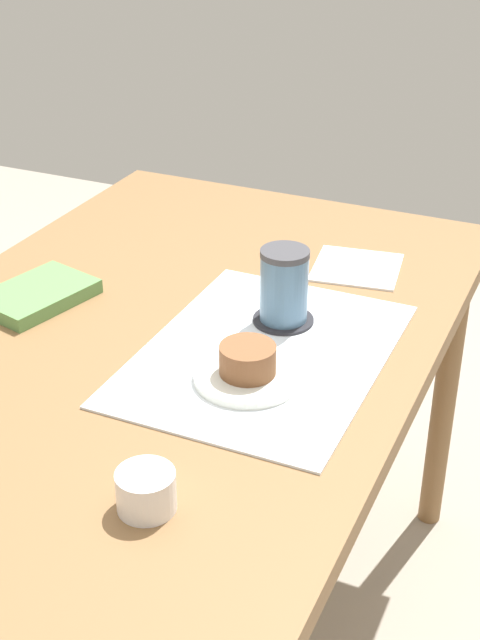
{
  "coord_description": "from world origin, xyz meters",
  "views": [
    {
      "loc": [
        -1.02,
        -0.61,
        1.41
      ],
      "look_at": [
        0.03,
        -0.13,
        0.77
      ],
      "focal_mm": 50.0,
      "sensor_mm": 36.0,
      "label": 1
    }
  ],
  "objects_px": {
    "coffee_mug": "(285,284)",
    "small_book": "(37,295)",
    "pastry_plate": "(248,376)",
    "sugar_bowl": "(146,491)",
    "dining_table": "(155,379)",
    "pastry": "(248,360)"
  },
  "relations": [
    {
      "from": "sugar_bowl",
      "to": "pastry",
      "type": "bearing_deg",
      "value": 0.32
    },
    {
      "from": "dining_table",
      "to": "pastry_plate",
      "type": "relative_size",
      "value": 8.64
    },
    {
      "from": "pastry_plate",
      "to": "sugar_bowl",
      "type": "bearing_deg",
      "value": -179.68
    },
    {
      "from": "pastry_plate",
      "to": "pastry",
      "type": "height_order",
      "value": "pastry"
    },
    {
      "from": "dining_table",
      "to": "pastry",
      "type": "height_order",
      "value": "pastry"
    },
    {
      "from": "pastry_plate",
      "to": "sugar_bowl",
      "type": "xyz_separation_m",
      "value": [
        -0.29,
        -0.0,
        0.02
      ]
    },
    {
      "from": "coffee_mug",
      "to": "sugar_bowl",
      "type": "relative_size",
      "value": 1.69
    },
    {
      "from": "pastry_plate",
      "to": "coffee_mug",
      "type": "bearing_deg",
      "value": 5.48
    },
    {
      "from": "dining_table",
      "to": "sugar_bowl",
      "type": "height_order",
      "value": "sugar_bowl"
    },
    {
      "from": "dining_table",
      "to": "coffee_mug",
      "type": "distance_m",
      "value": 0.25
    },
    {
      "from": "pastry",
      "to": "small_book",
      "type": "relative_size",
      "value": 0.45
    },
    {
      "from": "dining_table",
      "to": "sugar_bowl",
      "type": "bearing_deg",
      "value": -151.75
    },
    {
      "from": "pastry_plate",
      "to": "coffee_mug",
      "type": "distance_m",
      "value": 0.19
    },
    {
      "from": "dining_table",
      "to": "coffee_mug",
      "type": "xyz_separation_m",
      "value": [
        0.13,
        -0.16,
        0.14
      ]
    },
    {
      "from": "pastry",
      "to": "pastry_plate",
      "type": "bearing_deg",
      "value": 180.0
    },
    {
      "from": "coffee_mug",
      "to": "sugar_bowl",
      "type": "distance_m",
      "value": 0.48
    },
    {
      "from": "coffee_mug",
      "to": "small_book",
      "type": "height_order",
      "value": "coffee_mug"
    },
    {
      "from": "dining_table",
      "to": "pastry_plate",
      "type": "xyz_separation_m",
      "value": [
        -0.05,
        -0.18,
        0.08
      ]
    },
    {
      "from": "pastry_plate",
      "to": "coffee_mug",
      "type": "relative_size",
      "value": 1.3
    },
    {
      "from": "dining_table",
      "to": "pastry",
      "type": "relative_size",
      "value": 16.52
    },
    {
      "from": "pastry_plate",
      "to": "coffee_mug",
      "type": "xyz_separation_m",
      "value": [
        0.18,
        0.02,
        0.06
      ]
    },
    {
      "from": "small_book",
      "to": "pastry_plate",
      "type": "bearing_deg",
      "value": -87.23
    }
  ]
}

